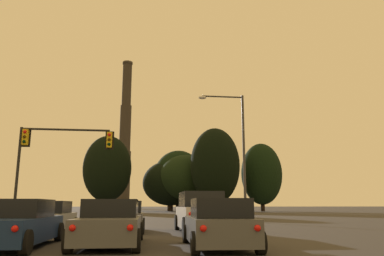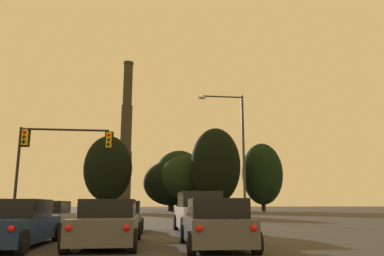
% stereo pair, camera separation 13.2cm
% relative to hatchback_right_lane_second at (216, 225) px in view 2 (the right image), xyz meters
% --- Properties ---
extents(hatchback_right_lane_second, '(2.04, 4.16, 1.44)m').
position_rel_hatchback_right_lane_second_xyz_m(hatchback_right_lane_second, '(0.00, 0.00, 0.00)').
color(hatchback_right_lane_second, '#4C4F54').
rests_on(hatchback_right_lane_second, ground_plane).
extents(sedan_center_lane_second, '(2.02, 4.72, 1.43)m').
position_rel_hatchback_right_lane_second_xyz_m(sedan_center_lane_second, '(-3.25, 1.10, 0.00)').
color(sedan_center_lane_second, '#4C4F54').
rests_on(sedan_center_lane_second, ground_plane).
extents(sedan_left_lane_second, '(1.99, 4.71, 1.43)m').
position_rel_hatchback_right_lane_second_xyz_m(sedan_left_lane_second, '(-6.05, 0.98, 0.00)').
color(sedan_left_lane_second, navy).
rests_on(sedan_left_lane_second, ground_plane).
extents(hatchback_center_lane_front, '(1.92, 4.11, 1.44)m').
position_rel_hatchback_right_lane_second_xyz_m(hatchback_center_lane_front, '(-3.14, 7.13, 0.00)').
color(hatchback_center_lane_front, '#4C4F54').
rests_on(hatchback_center_lane_front, ground_plane).
extents(suv_right_lane_front, '(2.13, 4.92, 1.86)m').
position_rel_hatchback_right_lane_second_xyz_m(suv_right_lane_front, '(0.41, 6.50, 0.23)').
color(suv_right_lane_front, silver).
rests_on(suv_right_lane_front, ground_plane).
extents(sedan_left_lane_front, '(2.00, 4.71, 1.43)m').
position_rel_hatchback_right_lane_second_xyz_m(sedan_left_lane_front, '(-6.55, 6.71, 0.00)').
color(sedan_left_lane_front, gray).
rests_on(sedan_left_lane_front, ground_plane).
extents(traffic_light_overhead_left, '(6.23, 0.50, 6.31)m').
position_rel_hatchback_right_lane_second_xyz_m(traffic_light_overhead_left, '(-8.45, 14.17, 4.19)').
color(traffic_light_overhead_left, black).
rests_on(traffic_light_overhead_left, ground_plane).
extents(street_lamp, '(3.66, 0.36, 9.84)m').
position_rel_hatchback_right_lane_second_xyz_m(street_lamp, '(4.80, 16.81, 5.31)').
color(street_lamp, '#38383A').
rests_on(street_lamp, ground_plane).
extents(smokestack, '(6.98, 6.98, 50.53)m').
position_rel_hatchback_right_lane_second_xyz_m(smokestack, '(-9.52, 114.82, 19.15)').
color(smokestack, '#2B2722').
rests_on(smokestack, ground_plane).
extents(treeline_center_left, '(10.34, 9.30, 11.13)m').
position_rel_hatchback_right_lane_second_xyz_m(treeline_center_left, '(5.57, 63.53, 5.98)').
color(treeline_center_left, black).
rests_on(treeline_center_left, ground_plane).
extents(treeline_far_right, '(11.47, 10.33, 10.33)m').
position_rel_hatchback_right_lane_second_xyz_m(treeline_far_right, '(2.90, 66.59, 5.05)').
color(treeline_far_right, black).
rests_on(treeline_far_right, ground_plane).
extents(treeline_right_mid, '(8.83, 7.95, 13.93)m').
position_rel_hatchback_right_lane_second_xyz_m(treeline_right_mid, '(-9.29, 59.17, 7.18)').
color(treeline_right_mid, black).
rests_on(treeline_right_mid, ground_plane).
extents(treeline_far_left, '(8.19, 7.37, 13.52)m').
position_rel_hatchback_right_lane_second_xyz_m(treeline_far_left, '(20.93, 61.90, 6.72)').
color(treeline_far_left, black).
rests_on(treeline_far_left, ground_plane).
extents(treeline_left_mid, '(9.24, 8.32, 15.53)m').
position_rel_hatchback_right_lane_second_xyz_m(treeline_left_mid, '(10.60, 57.39, 7.82)').
color(treeline_left_mid, black).
rests_on(treeline_left_mid, ground_plane).
extents(treeline_center_right, '(9.93, 8.94, 12.40)m').
position_rel_hatchback_right_lane_second_xyz_m(treeline_center_right, '(4.50, 66.26, 6.63)').
color(treeline_center_right, black).
rests_on(treeline_center_right, ground_plane).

